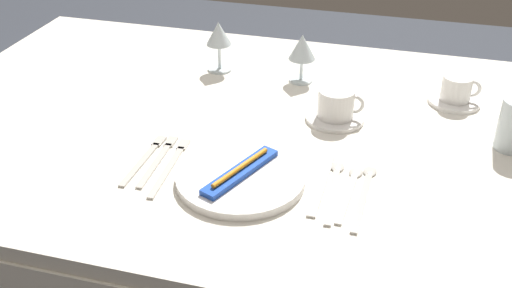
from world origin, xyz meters
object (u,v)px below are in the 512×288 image
(dinner_plate, at_px, (241,178))
(fork_inner, at_px, (159,159))
(coffee_cup_left, at_px, (457,88))
(coffee_cup_right, at_px, (337,103))
(wine_glass_centre, at_px, (302,49))
(spoon_soup, at_px, (334,184))
(spoon_dessert, at_px, (351,187))
(spoon_tea, at_px, (365,190))
(dinner_knife, at_px, (321,186))
(wine_glass_left, at_px, (219,37))
(fork_outer, at_px, (171,165))
(fork_salad, at_px, (145,158))
(toothbrush_package, at_px, (240,171))

(dinner_plate, bearing_deg, fork_inner, 170.45)
(coffee_cup_left, height_order, coffee_cup_right, coffee_cup_right)
(coffee_cup_right, height_order, wine_glass_centre, wine_glass_centre)
(spoon_soup, relative_size, coffee_cup_left, 2.29)
(spoon_soup, xyz_separation_m, wine_glass_centre, (-0.17, 0.47, 0.09))
(fork_inner, height_order, coffee_cup_left, coffee_cup_left)
(coffee_cup_left, bearing_deg, spoon_dessert, -114.90)
(spoon_tea, relative_size, wine_glass_centre, 1.74)
(fork_inner, distance_m, spoon_dessert, 0.42)
(dinner_plate, xyz_separation_m, wine_glass_centre, (0.02, 0.51, 0.08))
(fork_inner, bearing_deg, coffee_cup_right, 39.16)
(dinner_knife, relative_size, wine_glass_left, 1.56)
(fork_outer, height_order, spoon_tea, spoon_tea)
(fork_inner, xyz_separation_m, fork_salad, (-0.03, -0.00, 0.00))
(fork_salad, bearing_deg, toothbrush_package, -7.06)
(wine_glass_centre, bearing_deg, spoon_dessert, -66.84)
(coffee_cup_right, bearing_deg, fork_outer, -136.33)
(fork_outer, xyz_separation_m, spoon_tea, (0.41, 0.02, 0.00))
(wine_glass_left, bearing_deg, wine_glass_centre, -2.37)
(fork_inner, height_order, coffee_cup_right, coffee_cup_right)
(fork_outer, bearing_deg, wine_glass_left, 96.18)
(toothbrush_package, xyz_separation_m, coffee_cup_left, (0.43, 0.48, 0.02))
(fork_salad, relative_size, spoon_dessert, 1.02)
(fork_outer, bearing_deg, spoon_dessert, 3.00)
(wine_glass_centre, bearing_deg, fork_salad, -117.38)
(fork_salad, relative_size, dinner_knife, 0.93)
(toothbrush_package, bearing_deg, spoon_soup, 11.77)
(coffee_cup_left, bearing_deg, coffee_cup_right, -148.98)
(spoon_soup, bearing_deg, dinner_plate, -168.23)
(spoon_dessert, distance_m, spoon_tea, 0.03)
(wine_glass_centre, bearing_deg, coffee_cup_right, -56.91)
(spoon_tea, bearing_deg, wine_glass_left, 134.21)
(spoon_dessert, bearing_deg, dinner_knife, -167.40)
(spoon_soup, xyz_separation_m, coffee_cup_left, (0.24, 0.44, 0.04))
(spoon_tea, bearing_deg, spoon_soup, 176.75)
(dinner_knife, distance_m, spoon_dessert, 0.06)
(fork_outer, bearing_deg, fork_inner, 155.07)
(coffee_cup_left, xyz_separation_m, wine_glass_centre, (-0.41, 0.03, 0.05))
(spoon_soup, distance_m, wine_glass_left, 0.63)
(coffee_cup_right, distance_m, wine_glass_centre, 0.24)
(toothbrush_package, distance_m, fork_outer, 0.16)
(coffee_cup_left, bearing_deg, fork_salad, -145.30)
(fork_inner, relative_size, spoon_dessert, 1.02)
(dinner_knife, bearing_deg, fork_inner, 178.59)
(dinner_plate, xyz_separation_m, spoon_dessert, (0.22, 0.04, -0.01))
(coffee_cup_right, bearing_deg, spoon_soup, -81.52)
(fork_salad, height_order, spoon_dessert, spoon_dessert)
(coffee_cup_left, bearing_deg, dinner_plate, -131.69)
(fork_salad, distance_m, coffee_cup_left, 0.80)
(spoon_dessert, xyz_separation_m, coffee_cup_right, (-0.07, 0.28, 0.04))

